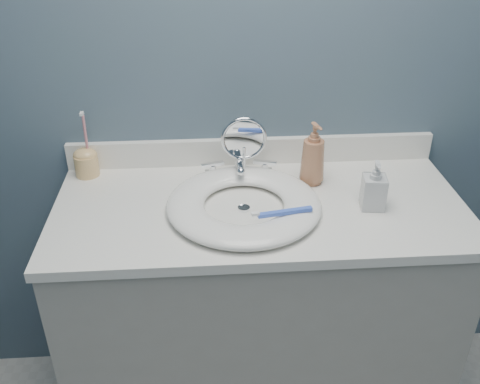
{
  "coord_description": "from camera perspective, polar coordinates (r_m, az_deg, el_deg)",
  "views": [
    {
      "loc": [
        -0.15,
        -0.37,
        1.72
      ],
      "look_at": [
        -0.06,
        0.94,
        0.94
      ],
      "focal_mm": 40.0,
      "sensor_mm": 36.0,
      "label": 1
    }
  ],
  "objects": [
    {
      "name": "back_wall",
      "position": [
        1.7,
        1.36,
        12.9
      ],
      "size": [
        2.2,
        0.02,
        2.4
      ],
      "primitive_type": "cube",
      "color": "#495B6E",
      "rests_on": "ground"
    },
    {
      "name": "vanity_cabinet",
      "position": [
        1.87,
        1.86,
        -13.19
      ],
      "size": [
        1.2,
        0.55,
        0.85
      ],
      "primitive_type": "cube",
      "color": "#A5A197",
      "rests_on": "ground"
    },
    {
      "name": "countertop",
      "position": [
        1.6,
        2.12,
        -1.7
      ],
      "size": [
        1.22,
        0.57,
        0.03
      ],
      "primitive_type": "cube",
      "color": "white",
      "rests_on": "vanity_cabinet"
    },
    {
      "name": "backsplash",
      "position": [
        1.8,
        1.29,
        4.4
      ],
      "size": [
        1.22,
        0.02,
        0.09
      ],
      "primitive_type": "cube",
      "color": "white",
      "rests_on": "countertop"
    },
    {
      "name": "basin",
      "position": [
        1.55,
        0.41,
        -1.29
      ],
      "size": [
        0.45,
        0.45,
        0.04
      ],
      "primitive_type": null,
      "color": "white",
      "rests_on": "countertop"
    },
    {
      "name": "drain",
      "position": [
        1.56,
        0.41,
        -1.76
      ],
      "size": [
        0.04,
        0.04,
        0.01
      ],
      "primitive_type": "cylinder",
      "color": "silver",
      "rests_on": "countertop"
    },
    {
      "name": "faucet",
      "position": [
        1.71,
        -0.09,
        2.41
      ],
      "size": [
        0.25,
        0.13,
        0.07
      ],
      "color": "silver",
      "rests_on": "countertop"
    },
    {
      "name": "makeup_mirror",
      "position": [
        1.67,
        0.42,
        4.94
      ],
      "size": [
        0.14,
        0.08,
        0.21
      ],
      "rotation": [
        0.0,
        0.0,
        0.03
      ],
      "color": "silver",
      "rests_on": "countertop"
    },
    {
      "name": "soap_bottle_amber",
      "position": [
        1.67,
        7.81,
        4.05
      ],
      "size": [
        0.09,
        0.1,
        0.2
      ],
      "primitive_type": "imported",
      "rotation": [
        0.0,
        0.0,
        0.27
      ],
      "color": "#AC704D",
      "rests_on": "countertop"
    },
    {
      "name": "soap_bottle_clear",
      "position": [
        1.58,
        14.16,
        0.73
      ],
      "size": [
        0.08,
        0.08,
        0.15
      ],
      "primitive_type": "imported",
      "rotation": [
        0.0,
        0.0,
        -0.13
      ],
      "color": "silver",
      "rests_on": "countertop"
    },
    {
      "name": "toothbrush_holder",
      "position": [
        1.79,
        -16.1,
        3.19
      ],
      "size": [
        0.08,
        0.08,
        0.22
      ],
      "rotation": [
        0.0,
        0.0,
        0.4
      ],
      "color": "#E5B672",
      "rests_on": "countertop"
    },
    {
      "name": "toothbrush_lying",
      "position": [
        1.47,
        4.58,
        -2.2
      ],
      "size": [
        0.17,
        0.04,
        0.02
      ],
      "rotation": [
        0.0,
        0.0,
        0.18
      ],
      "color": "blue",
      "rests_on": "basin"
    }
  ]
}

